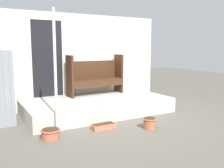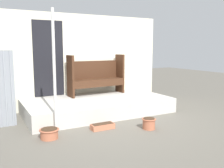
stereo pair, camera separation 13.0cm
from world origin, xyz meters
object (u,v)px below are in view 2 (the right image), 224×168
(bench, at_px, (96,75))
(flower_pot_left, at_px, (49,133))
(support_post, at_px, (54,72))
(flower_pot_middle, at_px, (149,123))
(planter_box_rect, at_px, (103,126))

(bench, distance_m, flower_pot_left, 2.72)
(support_post, bearing_deg, flower_pot_left, -129.22)
(support_post, height_order, flower_pot_left, support_post)
(flower_pot_left, distance_m, flower_pot_middle, 2.00)
(bench, height_order, flower_pot_left, bench)
(bench, relative_size, flower_pot_middle, 5.52)
(support_post, relative_size, planter_box_rect, 4.89)
(support_post, distance_m, bench, 2.30)
(flower_pot_left, relative_size, planter_box_rect, 0.75)
(flower_pot_middle, distance_m, planter_box_rect, 0.96)
(flower_pot_left, bearing_deg, planter_box_rect, 1.32)
(flower_pot_left, bearing_deg, flower_pot_middle, -11.99)
(bench, bearing_deg, flower_pot_middle, -89.68)
(support_post, height_order, bench, support_post)
(support_post, relative_size, flower_pot_middle, 8.14)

